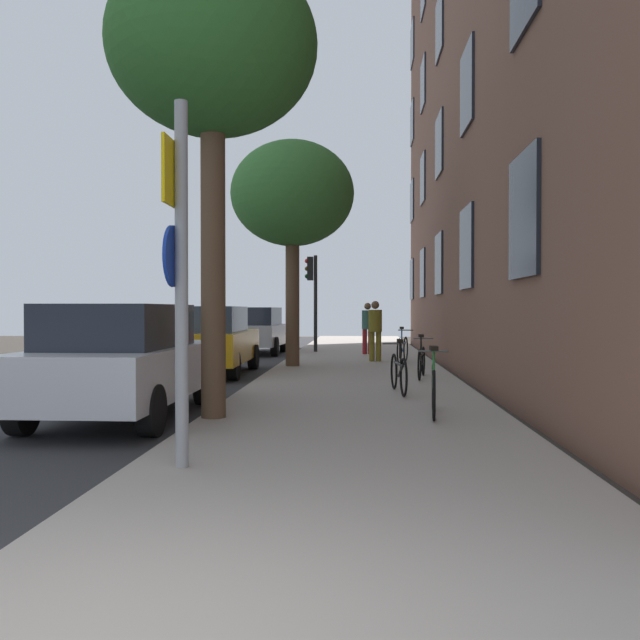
% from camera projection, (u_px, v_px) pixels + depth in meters
% --- Properties ---
extents(ground_plane, '(41.80, 41.80, 0.00)m').
position_uv_depth(ground_plane, '(225.00, 369.00, 17.70)').
color(ground_plane, '#332D28').
extents(road_asphalt, '(7.00, 38.00, 0.01)m').
position_uv_depth(road_asphalt, '(147.00, 368.00, 17.82)').
color(road_asphalt, '#2D2D30').
rests_on(road_asphalt, ground).
extents(sidewalk, '(4.20, 38.00, 0.12)m').
position_uv_depth(sidewalk, '(358.00, 367.00, 17.49)').
color(sidewalk, '#9E9389').
rests_on(sidewalk, ground).
extents(sign_post, '(0.16, 0.60, 3.33)m').
position_uv_depth(sign_post, '(179.00, 263.00, 6.10)').
color(sign_post, gray).
rests_on(sign_post, sidewalk).
extents(traffic_light, '(0.43, 0.24, 3.29)m').
position_uv_depth(traffic_light, '(312.00, 285.00, 22.92)').
color(traffic_light, black).
rests_on(traffic_light, sidewalk).
extents(tree_near, '(2.78, 2.78, 6.12)m').
position_uv_depth(tree_near, '(213.00, 50.00, 8.87)').
color(tree_near, brown).
rests_on(tree_near, sidewalk).
extents(tree_far, '(3.14, 3.14, 5.73)m').
position_uv_depth(tree_far, '(292.00, 195.00, 17.08)').
color(tree_far, brown).
rests_on(tree_far, sidewalk).
extents(bicycle_0, '(0.42, 1.62, 0.95)m').
position_uv_depth(bicycle_0, '(434.00, 388.00, 9.13)').
color(bicycle_0, black).
rests_on(bicycle_0, sidewalk).
extents(bicycle_1, '(0.42, 1.73, 0.94)m').
position_uv_depth(bicycle_1, '(399.00, 372.00, 11.55)').
color(bicycle_1, black).
rests_on(bicycle_1, sidewalk).
extents(bicycle_2, '(0.45, 1.63, 0.92)m').
position_uv_depth(bicycle_2, '(421.00, 361.00, 14.06)').
color(bicycle_2, black).
rests_on(bicycle_2, sidewalk).
extents(bicycle_3, '(0.54, 1.74, 0.98)m').
position_uv_depth(bicycle_3, '(403.00, 349.00, 18.09)').
color(bicycle_3, black).
rests_on(bicycle_3, sidewalk).
extents(pedestrian_0, '(0.43, 0.43, 1.67)m').
position_uv_depth(pedestrian_0, '(375.00, 327.00, 18.65)').
color(pedestrian_0, olive).
rests_on(pedestrian_0, sidewalk).
extents(pedestrian_1, '(0.40, 0.40, 1.65)m').
position_uv_depth(pedestrian_1, '(368.00, 325.00, 21.63)').
color(pedestrian_1, maroon).
rests_on(pedestrian_1, sidewalk).
extents(car_0, '(1.84, 4.34, 1.62)m').
position_uv_depth(car_0, '(124.00, 360.00, 9.51)').
color(car_0, silver).
rests_on(car_0, road_asphalt).
extents(car_1, '(1.85, 4.33, 1.62)m').
position_uv_depth(car_1, '(211.00, 340.00, 16.01)').
color(car_1, orange).
rests_on(car_1, road_asphalt).
extents(car_2, '(1.89, 4.02, 1.62)m').
position_uv_depth(car_2, '(257.00, 330.00, 23.40)').
color(car_2, '#B7B7BC').
rests_on(car_2, road_asphalt).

